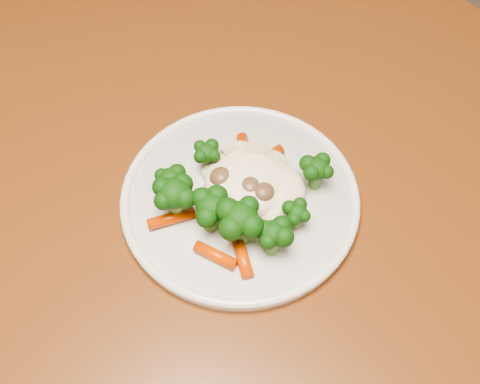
{
  "coord_description": "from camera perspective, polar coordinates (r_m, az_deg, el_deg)",
  "views": [
    {
      "loc": [
        0.39,
        -0.19,
        1.27
      ],
      "look_at": [
        0.2,
        0.1,
        0.77
      ],
      "focal_mm": 45.0,
      "sensor_mm": 36.0,
      "label": 1
    }
  ],
  "objects": [
    {
      "name": "meal",
      "position": [
        0.59,
        -0.38,
        -0.13
      ],
      "size": [
        0.16,
        0.16,
        0.05
      ],
      "color": "#FFEFCB",
      "rests_on": "plate"
    },
    {
      "name": "dining_table",
      "position": [
        0.71,
        5.47,
        -5.8
      ],
      "size": [
        1.34,
        1.06,
        0.75
      ],
      "rotation": [
        0.0,
        0.0,
        -0.26
      ],
      "color": "brown",
      "rests_on": "ground"
    },
    {
      "name": "plate",
      "position": [
        0.62,
        0.0,
        -0.76
      ],
      "size": [
        0.24,
        0.24,
        0.01
      ],
      "primitive_type": "cylinder",
      "color": "white",
      "rests_on": "dining_table"
    }
  ]
}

